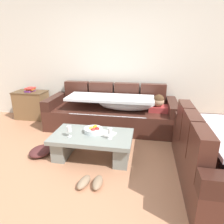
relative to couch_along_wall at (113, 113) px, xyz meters
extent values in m
plane|color=#B37857|center=(-0.18, -1.63, -0.33)|extent=(14.00, 14.00, 0.00)
cube|color=silver|center=(-0.18, 0.52, 1.02)|extent=(9.00, 0.10, 2.70)
cube|color=#46241C|center=(-0.05, -0.03, -0.12)|extent=(2.59, 0.92, 0.42)
cube|color=#46241C|center=(-0.88, 0.35, 0.32)|extent=(0.52, 0.16, 0.46)
cube|color=#46241C|center=(-0.33, 0.35, 0.32)|extent=(0.52, 0.16, 0.46)
cube|color=#46241C|center=(0.23, 0.35, 0.32)|extent=(0.52, 0.16, 0.46)
cube|color=#46241C|center=(0.79, 0.35, 0.32)|extent=(0.52, 0.16, 0.46)
cube|color=#381D16|center=(-1.25, -0.03, 0.19)|extent=(0.18, 0.92, 0.20)
cube|color=#381D16|center=(1.16, -0.03, 0.19)|extent=(0.18, 0.92, 0.20)
cube|color=#B23838|center=(0.89, -0.04, 0.15)|extent=(0.36, 0.28, 0.11)
sphere|color=tan|center=(0.89, -0.08, 0.31)|extent=(0.21, 0.21, 0.21)
sphere|color=#4C331E|center=(0.89, -0.08, 0.34)|extent=(0.20, 0.20, 0.20)
ellipsoid|color=silver|center=(0.27, -0.08, 0.23)|extent=(1.10, 0.44, 0.28)
cube|color=silver|center=(-0.05, -0.10, 0.33)|extent=(1.70, 0.60, 0.05)
cube|color=silver|center=(-0.05, -0.47, -0.10)|extent=(1.44, 0.04, 0.38)
cube|color=#46241C|center=(1.59, -1.48, -0.12)|extent=(0.92, 1.75, 0.42)
cube|color=#46241C|center=(1.21, -1.95, 0.32)|extent=(0.16, 0.44, 0.46)
cube|color=#46241C|center=(1.21, -1.48, 0.32)|extent=(0.16, 0.44, 0.46)
cube|color=#46241C|center=(1.21, -1.02, 0.32)|extent=(0.16, 0.44, 0.46)
cube|color=#381D16|center=(1.59, -0.70, 0.19)|extent=(0.92, 0.18, 0.20)
cube|color=gray|center=(-0.12, -1.20, 0.02)|extent=(1.20, 0.68, 0.06)
cube|color=gray|center=(-0.58, -1.20, -0.17)|extent=(0.20, 0.54, 0.32)
cube|color=gray|center=(0.34, -1.20, -0.17)|extent=(0.20, 0.54, 0.32)
cylinder|color=silver|center=(-0.12, -1.13, 0.09)|extent=(0.28, 0.28, 0.07)
sphere|color=gold|center=(-0.15, -1.14, 0.11)|extent=(0.08, 0.08, 0.08)
sphere|color=#AB201D|center=(-0.06, -1.14, 0.11)|extent=(0.08, 0.08, 0.08)
sphere|color=orange|center=(-0.10, -1.07, 0.11)|extent=(0.08, 0.08, 0.08)
sphere|color=#B32B27|center=(-0.10, -1.19, 0.11)|extent=(0.08, 0.08, 0.08)
cylinder|color=silver|center=(-0.42, -1.33, 0.06)|extent=(0.06, 0.06, 0.01)
cylinder|color=silver|center=(-0.42, -1.33, 0.10)|extent=(0.01, 0.01, 0.07)
cylinder|color=silver|center=(-0.42, -1.33, 0.18)|extent=(0.07, 0.07, 0.08)
cylinder|color=silver|center=(0.17, -1.30, 0.06)|extent=(0.06, 0.06, 0.01)
cylinder|color=silver|center=(0.17, -1.30, 0.10)|extent=(0.01, 0.01, 0.07)
cylinder|color=silver|center=(0.17, -1.30, 0.18)|extent=(0.07, 0.07, 0.08)
cube|color=white|center=(0.08, -1.15, 0.06)|extent=(0.33, 0.29, 0.01)
cube|color=brown|center=(-1.97, 0.22, -0.02)|extent=(0.70, 0.42, 0.62)
cube|color=brown|center=(-1.97, 0.22, 0.30)|extent=(0.72, 0.44, 0.02)
cube|color=#72337F|center=(-1.96, 0.21, 0.33)|extent=(0.16, 0.23, 0.03)
cube|color=#B76623|center=(-1.94, 0.23, 0.36)|extent=(0.17, 0.18, 0.03)
cube|color=red|center=(-1.95, 0.21, 0.39)|extent=(0.17, 0.21, 0.02)
ellipsoid|color=#8C7259|center=(-0.05, -1.86, -0.28)|extent=(0.17, 0.29, 0.09)
ellipsoid|color=#8C7259|center=(0.12, -1.84, -0.28)|extent=(0.13, 0.27, 0.09)
ellipsoid|color=#4C2323|center=(-0.94, -1.28, -0.27)|extent=(0.40, 0.46, 0.12)
camera|label=1|loc=(0.64, -3.81, 1.33)|focal=31.79mm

